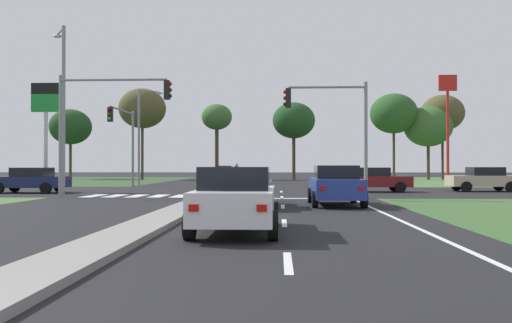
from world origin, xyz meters
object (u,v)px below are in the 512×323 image
at_px(car_teal_fifth, 225,173).
at_px(car_navy_seventh, 30,180).
at_px(street_lamp_second, 63,101).
at_px(car_silver_near, 217,175).
at_px(car_white_eighth, 236,199).
at_px(fastfood_pole_sign, 448,103).
at_px(car_grey_second, 248,187).
at_px(traffic_signal_near_right, 336,119).
at_px(treeline_fourth, 294,121).
at_px(traffic_signal_far_left, 125,132).
at_px(treeline_seventh, 442,113).
at_px(car_blue_third, 336,185).
at_px(treeline_fifth, 394,114).
at_px(car_beige_sixth, 483,179).
at_px(traffic_signal_near_left, 100,112).
at_px(treeline_second, 142,109).
at_px(treeline_near, 71,127).
at_px(pedestrian_at_median, 237,171).
at_px(street_lamp_third, 141,131).
at_px(treeline_third, 217,118).
at_px(treeline_sixth, 428,126).
at_px(car_maroon_fourth, 374,179).
at_px(fuel_price_totem, 46,112).

xyz_separation_m(car_teal_fifth, car_navy_seventh, (-9.00, -23.84, -0.06)).
height_order(car_navy_seventh, street_lamp_second, street_lamp_second).
bearing_deg(car_silver_near, car_white_eighth, 97.41).
height_order(car_white_eighth, fastfood_pole_sign, fastfood_pole_sign).
relative_size(car_grey_second, traffic_signal_near_right, 0.78).
xyz_separation_m(fastfood_pole_sign, treeline_fourth, (-15.35, 7.36, -1.07)).
relative_size(traffic_signal_far_left, fastfood_pole_sign, 0.53).
bearing_deg(car_navy_seventh, treeline_seventh, -45.63).
distance_m(car_blue_third, treeline_fifth, 42.89).
height_order(car_beige_sixth, traffic_signal_near_left, traffic_signal_near_left).
height_order(car_blue_third, traffic_signal_near_left, traffic_signal_near_left).
height_order(car_navy_seventh, car_white_eighth, car_white_eighth).
height_order(traffic_signal_far_left, treeline_fourth, treeline_fourth).
distance_m(car_silver_near, treeline_second, 18.14).
relative_size(traffic_signal_near_left, treeline_near, 0.71).
height_order(pedestrian_at_median, treeline_seventh, treeline_seventh).
xyz_separation_m(car_silver_near, car_blue_third, (7.90, -26.75, 0.05)).
xyz_separation_m(treeline_fourth, treeline_fifth, (11.60, 0.36, 0.81)).
height_order(car_navy_seventh, treeline_seventh, treeline_seventh).
bearing_deg(street_lamp_second, street_lamp_third, 89.05).
distance_m(treeline_near, treeline_fifth, 39.06).
height_order(treeline_third, treeline_sixth, treeline_third).
height_order(street_lamp_third, treeline_near, treeline_near).
xyz_separation_m(car_teal_fifth, car_beige_sixth, (18.28, -20.82, -0.05)).
bearing_deg(street_lamp_second, fastfood_pole_sign, 41.73).
height_order(car_maroon_fourth, car_navy_seventh, car_maroon_fourth).
height_order(street_lamp_third, pedestrian_at_median, street_lamp_third).
distance_m(car_silver_near, car_white_eighth, 35.91).
bearing_deg(treeline_second, street_lamp_third, -75.76).
distance_m(fastfood_pole_sign, treeline_near, 43.88).
bearing_deg(car_maroon_fourth, treeline_second, -142.72).
bearing_deg(treeline_seventh, traffic_signal_near_left, -126.97).
distance_m(pedestrian_at_median, treeline_fifth, 25.41).
bearing_deg(car_grey_second, car_beige_sixth, 43.43).
relative_size(car_silver_near, treeline_second, 0.42).
height_order(car_grey_second, treeline_fourth, treeline_fourth).
height_order(car_silver_near, traffic_signal_far_left, traffic_signal_far_left).
bearing_deg(car_silver_near, street_lamp_second, 72.18).
bearing_deg(car_blue_third, treeline_second, 114.55).
xyz_separation_m(street_lamp_second, street_lamp_third, (0.26, 15.64, -0.61)).
xyz_separation_m(fuel_price_totem, treeline_fourth, (16.28, 29.34, 1.90)).
relative_size(car_navy_seventh, treeline_third, 0.49).
height_order(car_silver_near, car_navy_seventh, car_silver_near).
height_order(car_grey_second, pedestrian_at_median, pedestrian_at_median).
bearing_deg(car_grey_second, car_silver_near, 99.10).
bearing_deg(car_maroon_fourth, fuel_price_totem, -89.70).
distance_m(treeline_second, treeline_seventh, 35.35).
bearing_deg(car_grey_second, car_white_eighth, -88.61).
height_order(traffic_signal_near_left, treeline_fourth, treeline_fourth).
bearing_deg(street_lamp_third, treeline_fifth, 35.67).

